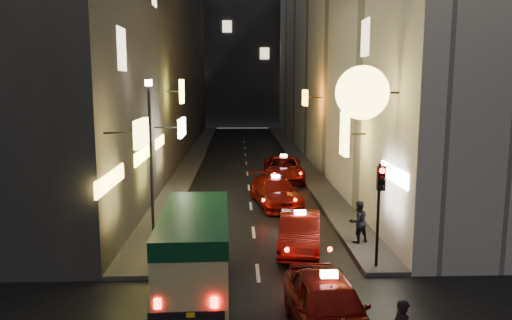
{
  "coord_description": "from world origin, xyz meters",
  "views": [
    {
      "loc": [
        -0.64,
        -7.29,
        6.31
      ],
      "look_at": [
        0.1,
        13.0,
        3.1
      ],
      "focal_mm": 35.0,
      "sensor_mm": 36.0,
      "label": 1
    }
  ],
  "objects": [
    {
      "name": "building_left",
      "position": [
        -8.0,
        33.99,
        9.0
      ],
      "size": [
        7.53,
        52.3,
        18.0
      ],
      "color": "#3A3835",
      "rests_on": "ground"
    },
    {
      "name": "building_right",
      "position": [
        8.0,
        33.99,
        9.0
      ],
      "size": [
        8.23,
        52.0,
        18.0
      ],
      "color": "beige",
      "rests_on": "ground"
    },
    {
      "name": "building_far",
      "position": [
        0.0,
        66.0,
        11.0
      ],
      "size": [
        30.0,
        10.0,
        22.0
      ],
      "primitive_type": "cube",
      "color": "#343439",
      "rests_on": "ground"
    },
    {
      "name": "sidewalk_left",
      "position": [
        -4.25,
        34.0,
        0.07
      ],
      "size": [
        1.5,
        52.0,
        0.15
      ],
      "primitive_type": "cube",
      "color": "#454240",
      "rests_on": "ground"
    },
    {
      "name": "sidewalk_right",
      "position": [
        4.25,
        34.0,
        0.07
      ],
      "size": [
        1.5,
        52.0,
        0.15
      ],
      "primitive_type": "cube",
      "color": "#454240",
      "rests_on": "ground"
    },
    {
      "name": "minibus",
      "position": [
        -1.95,
        7.26,
        1.54
      ],
      "size": [
        2.14,
        5.71,
        2.43
      ],
      "color": "#C8C67D",
      "rests_on": "ground"
    },
    {
      "name": "taxi_near",
      "position": [
        1.59,
        4.32,
        0.89
      ],
      "size": [
        2.65,
        5.72,
        1.95
      ],
      "color": "#680B06",
      "rests_on": "ground"
    },
    {
      "name": "taxi_second",
      "position": [
        1.67,
        10.7,
        0.81
      ],
      "size": [
        2.8,
        5.32,
        1.78
      ],
      "color": "#680B06",
      "rests_on": "ground"
    },
    {
      "name": "taxi_third",
      "position": [
        1.27,
        17.62,
        0.84
      ],
      "size": [
        3.0,
        5.54,
        1.84
      ],
      "color": "#680B06",
      "rests_on": "ground"
    },
    {
      "name": "taxi_far",
      "position": [
        2.28,
        24.17,
        0.89
      ],
      "size": [
        2.56,
        5.68,
        1.94
      ],
      "color": "#680B06",
      "rests_on": "ground"
    },
    {
      "name": "pedestrian_sidewalk",
      "position": [
        3.98,
        11.14,
        1.08
      ],
      "size": [
        0.8,
        0.65,
        1.85
      ],
      "primitive_type": "imported",
      "rotation": [
        0.0,
        0.0,
        3.49
      ],
      "color": "black",
      "rests_on": "sidewalk_right"
    },
    {
      "name": "traffic_light",
      "position": [
        4.0,
        8.47,
        2.69
      ],
      "size": [
        0.26,
        0.43,
        3.5
      ],
      "color": "black",
      "rests_on": "sidewalk_right"
    },
    {
      "name": "lamp_post",
      "position": [
        -4.2,
        13.0,
        3.72
      ],
      "size": [
        0.28,
        0.28,
        6.22
      ],
      "color": "black",
      "rests_on": "sidewalk_left"
    }
  ]
}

